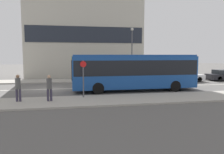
{
  "coord_description": "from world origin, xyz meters",
  "views": [
    {
      "loc": [
        2.07,
        -20.96,
        3.17
      ],
      "look_at": [
        5.67,
        -2.0,
        1.24
      ],
      "focal_mm": 35.0,
      "sensor_mm": 36.0,
      "label": 1
    }
  ],
  "objects": [
    {
      "name": "street_lamp",
      "position": [
        9.68,
        5.69,
        4.1
      ],
      "size": [
        0.36,
        0.36,
        6.45
      ],
      "color": "#4C4C51",
      "rests_on": "sidewalk_far"
    },
    {
      "name": "ground_plane",
      "position": [
        0.0,
        0.0,
        0.0
      ],
      "size": [
        120.0,
        120.0,
        0.0
      ],
      "primitive_type": "plane",
      "color": "#595654"
    },
    {
      "name": "city_bus",
      "position": [
        7.63,
        -2.3,
        1.85
      ],
      "size": [
        10.99,
        2.49,
        3.22
      ],
      "rotation": [
        0.0,
        0.0,
        0.04
      ],
      "color": "#194793",
      "rests_on": "ground_plane"
    },
    {
      "name": "apartment_block_left_tower",
      "position": [
        4.23,
        11.51,
        10.9
      ],
      "size": [
        16.66,
        4.1,
        21.82
      ],
      "color": "#B7B2A3",
      "rests_on": "ground_plane"
    },
    {
      "name": "sidewalk_near",
      "position": [
        0.0,
        -6.25,
        0.07
      ],
      "size": [
        44.0,
        3.5,
        0.13
      ],
      "color": "#A39E93",
      "rests_on": "ground_plane"
    },
    {
      "name": "lane_centerline",
      "position": [
        0.0,
        0.0,
        0.0
      ],
      "size": [
        41.8,
        0.16,
        0.01
      ],
      "color": "silver",
      "rests_on": "ground_plane"
    },
    {
      "name": "sidewalk_far",
      "position": [
        0.0,
        6.25,
        0.07
      ],
      "size": [
        44.0,
        3.5,
        0.13
      ],
      "color": "#A39E93",
      "rests_on": "ground_plane"
    },
    {
      "name": "parked_car_0",
      "position": [
        15.89,
        3.32,
        0.6
      ],
      "size": [
        3.92,
        1.88,
        1.25
      ],
      "color": "silver",
      "rests_on": "ground_plane"
    },
    {
      "name": "pedestrian_near_stop",
      "position": [
        -1.35,
        -5.89,
        1.15
      ],
      "size": [
        0.35,
        0.34,
        1.78
      ],
      "rotation": [
        0.0,
        0.0,
        0.02
      ],
      "color": "#383347",
      "rests_on": "sidewalk_near"
    },
    {
      "name": "pedestrian_down_pavement",
      "position": [
        0.65,
        -6.1,
        1.12
      ],
      "size": [
        0.34,
        0.34,
        1.75
      ],
      "rotation": [
        0.0,
        0.0,
        0.24
      ],
      "color": "#383347",
      "rests_on": "sidewalk_near"
    },
    {
      "name": "bus_stop_sign",
      "position": [
        2.96,
        -5.15,
        1.69
      ],
      "size": [
        0.44,
        0.12,
        2.67
      ],
      "color": "#4C4C51",
      "rests_on": "sidewalk_near"
    }
  ]
}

